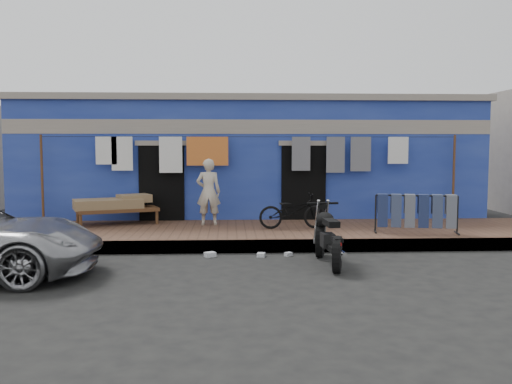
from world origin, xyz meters
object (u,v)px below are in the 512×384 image
at_px(seated_person, 208,192).
at_px(bicycle, 293,207).
at_px(jeans_rack, 416,213).
at_px(motorcycle, 328,235).
at_px(charpoy, 117,210).

bearing_deg(seated_person, bicycle, 161.22).
bearing_deg(bicycle, seated_person, 68.86).
xyz_separation_m(seated_person, bicycle, (1.89, -0.66, -0.29)).
relative_size(seated_person, jeans_rack, 0.86).
xyz_separation_m(seated_person, jeans_rack, (4.40, -1.39, -0.35)).
height_order(motorcycle, jeans_rack, jeans_rack).
height_order(bicycle, jeans_rack, bicycle).
distance_m(seated_person, charpoy, 2.20).
bearing_deg(bicycle, motorcycle, -174.70).
height_order(bicycle, charpoy, bicycle).
relative_size(bicycle, jeans_rack, 0.83).
height_order(charpoy, jeans_rack, jeans_rack).
bearing_deg(charpoy, jeans_rack, -13.76).
bearing_deg(bicycle, jeans_rack, -108.20).
xyz_separation_m(motorcycle, jeans_rack, (2.19, 1.81, 0.15)).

